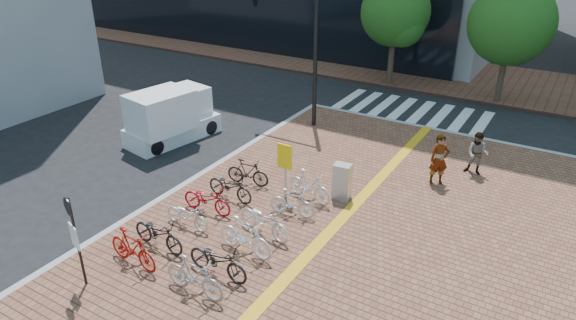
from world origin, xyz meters
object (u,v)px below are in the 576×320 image
Objects in this scene: bike_2 at (187,215)px; bike_5 at (248,172)px; bike_0 at (133,249)px; bike_6 at (194,276)px; traffic_light_pole at (287,28)px; bike_3 at (207,199)px; bike_10 at (292,203)px; utility_box at (342,181)px; yellow_sign at (285,161)px; bike_1 at (158,233)px; bike_4 at (230,186)px; bike_9 at (264,220)px; notice_sign at (74,232)px; bike_11 at (309,186)px; pedestrian_b at (477,154)px; bike_8 at (245,236)px; pedestrian_a at (439,160)px; box_truck at (170,116)px; bike_7 at (218,260)px.

bike_2 is 3.28m from bike_5.
bike_6 is (2.27, -0.05, 0.00)m from bike_0.
traffic_light_pole is at bearing 13.19° from bike_2.
bike_3 is 2.81m from bike_10.
yellow_sign is at bearing -149.64° from utility_box.
bike_1 is 1.04× the size of bike_4.
notice_sign is at bearing 157.62° from bike_9.
pedestrian_b is at bearing -31.20° from bike_11.
bike_8 is (2.36, 2.07, 0.02)m from bike_0.
bike_8 is at bearing -150.52° from pedestrian_a.
pedestrian_b is at bearing -46.73° from bike_3.
bike_6 is at bearing -44.28° from box_truck.
bike_4 is 2.52m from bike_9.
bike_3 is at bearing 44.92° from bike_7.
bike_5 is 8.61m from pedestrian_b.
bike_0 is at bearing 88.46° from bike_6.
bike_4 is 7.55m from pedestrian_a.
bike_0 reaches higher than bike_7.
pedestrian_a is (3.51, 7.14, 0.37)m from bike_8.
pedestrian_a reaches higher than utility_box.
pedestrian_a is at bearing -21.47° from bike_6.
bike_11 is 8.61m from traffic_light_pole.
bike_0 reaches higher than bike_3.
bike_11 is at bearing -9.08° from bike_10.
bike_8 is at bearing -78.18° from yellow_sign.
bike_11 is 1.09× the size of pedestrian_b.
notice_sign is at bearing -82.93° from traffic_light_pole.
bike_2 is 5.35m from utility_box.
bike_1 is at bearing 65.03° from bike_6.
bike_4 is at bearing 71.03° from bike_9.
bike_11 is at bearing 2.36° from bike_8.
box_truck is (-7.89, 1.74, 0.43)m from bike_11.
yellow_sign is 8.06m from traffic_light_pole.
box_truck is at bearing 48.79° from bike_3.
traffic_light_pole is at bearing 14.18° from bike_1.
bike_0 is at bearing 68.23° from notice_sign.
utility_box is 8.84m from box_truck.
yellow_sign is (-1.69, -0.99, 0.76)m from utility_box.
notice_sign is (-0.54, -2.28, 1.18)m from bike_1.
pedestrian_b reaches higher than bike_3.
yellow_sign is (-0.66, 4.59, 0.89)m from bike_7.
box_truck is at bearing 63.66° from bike_4.
bike_11 is (2.46, 3.45, 0.11)m from bike_2.
bike_9 is 8.84m from pedestrian_b.
bike_0 reaches higher than bike_4.
bike_3 reaches higher than bike_2.
bike_1 is 5.33m from bike_11.
traffic_light_pole is (-2.17, 6.37, 3.85)m from bike_5.
box_truck is (-5.38, 4.15, 0.49)m from bike_3.
bike_6 is at bearing -99.43° from utility_box.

